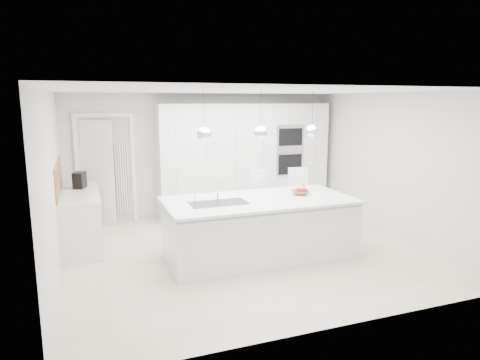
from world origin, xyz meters
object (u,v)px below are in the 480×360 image
object	(u,v)px
fruit_bowl	(300,192)
bar_stool_left	(262,206)
island_base	(260,230)
espresso_machine	(80,180)
bar_stool_right	(301,201)

from	to	relation	value
fruit_bowl	bar_stool_left	xyz separation A→B (m)	(-0.36, 0.68, -0.35)
island_base	espresso_machine	size ratio (longest dim) A/B	10.27
bar_stool_right	bar_stool_left	bearing A→B (deg)	-157.84
fruit_bowl	bar_stool_left	distance (m)	0.85
fruit_bowl	island_base	bearing A→B (deg)	-171.41
espresso_machine	bar_stool_right	size ratio (longest dim) A/B	0.24
espresso_machine	island_base	bearing A→B (deg)	-16.65
espresso_machine	bar_stool_left	world-z (taller)	bar_stool_left
island_base	bar_stool_right	size ratio (longest dim) A/B	2.42
bar_stool_left	espresso_machine	bearing A→B (deg)	139.30
bar_stool_left	island_base	bearing A→B (deg)	-136.12
island_base	bar_stool_left	world-z (taller)	bar_stool_left
fruit_bowl	bar_stool_left	size ratio (longest dim) A/B	0.24
fruit_bowl	bar_stool_right	distance (m)	1.00
fruit_bowl	espresso_machine	size ratio (longest dim) A/B	1.05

